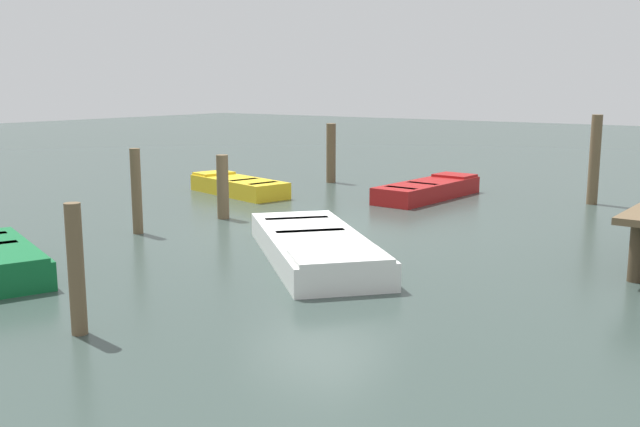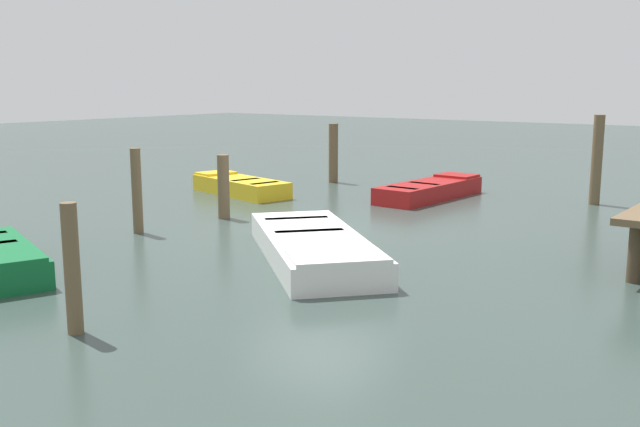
% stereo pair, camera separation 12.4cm
% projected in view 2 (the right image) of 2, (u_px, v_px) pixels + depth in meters
% --- Properties ---
extents(ground_plane, '(80.00, 80.00, 0.00)m').
position_uv_depth(ground_plane, '(320.00, 232.00, 13.44)').
color(ground_plane, '#33423D').
extents(rowboat_yellow, '(1.71, 3.10, 0.46)m').
position_uv_depth(rowboat_yellow, '(240.00, 186.00, 17.97)').
color(rowboat_yellow, gold).
rests_on(rowboat_yellow, ground_plane).
extents(rowboat_red, '(3.47, 1.23, 0.46)m').
position_uv_depth(rowboat_red, '(430.00, 190.00, 17.32)').
color(rowboat_red, maroon).
rests_on(rowboat_red, ground_plane).
extents(rowboat_white, '(3.83, 4.06, 0.46)m').
position_uv_depth(rowboat_white, '(314.00, 246.00, 11.28)').
color(rowboat_white, silver).
rests_on(rowboat_white, ground_plane).
extents(mooring_piling_far_right, '(0.19, 0.19, 1.58)m').
position_uv_depth(mooring_piling_far_right, '(137.00, 191.00, 13.20)').
color(mooring_piling_far_right, brown).
rests_on(mooring_piling_far_right, ground_plane).
extents(mooring_piling_near_left, '(0.18, 0.18, 1.47)m').
position_uv_depth(mooring_piling_near_left, '(72.00, 269.00, 7.85)').
color(mooring_piling_near_left, brown).
rests_on(mooring_piling_near_left, ground_plane).
extents(mooring_piling_far_left, '(0.26, 0.26, 1.65)m').
position_uv_depth(mooring_piling_far_left, '(333.00, 153.00, 20.03)').
color(mooring_piling_far_left, brown).
rests_on(mooring_piling_far_left, ground_plane).
extents(mooring_piling_near_right, '(0.24, 0.24, 2.05)m').
position_uv_depth(mooring_piling_near_right, '(597.00, 160.00, 16.31)').
color(mooring_piling_near_right, brown).
rests_on(mooring_piling_near_right, ground_plane).
extents(mooring_piling_mid_right, '(0.24, 0.24, 1.31)m').
position_uv_depth(mooring_piling_mid_right, '(223.00, 187.00, 14.68)').
color(mooring_piling_mid_right, brown).
rests_on(mooring_piling_mid_right, ground_plane).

